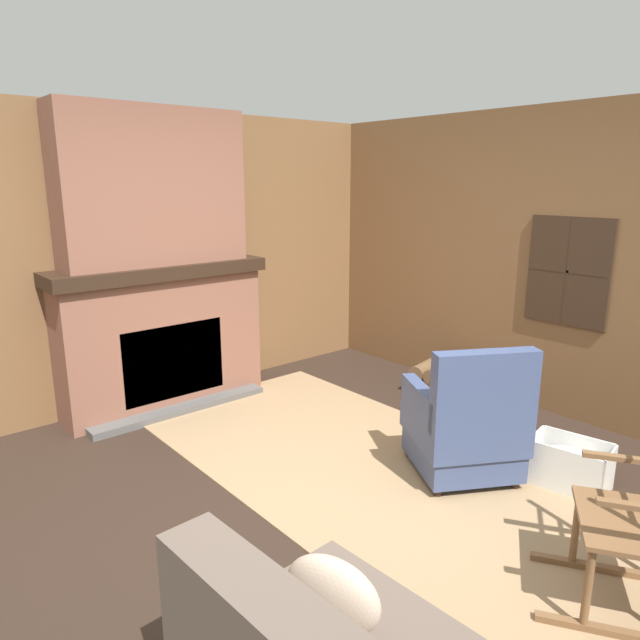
# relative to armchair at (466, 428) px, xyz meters

# --- Properties ---
(ground_plane) EXTENTS (14.00, 14.00, 0.00)m
(ground_plane) POSITION_rel_armchair_xyz_m (-0.28, -0.93, -0.35)
(ground_plane) COLOR #2D2119
(wood_panel_wall_left) EXTENTS (0.06, 5.42, 2.53)m
(wood_panel_wall_left) POSITION_rel_armchair_xyz_m (-2.72, -0.93, 0.92)
(wood_panel_wall_left) COLOR brown
(wood_panel_wall_left) RESTS_ON ground
(wood_panel_wall_back) EXTENTS (5.42, 0.09, 2.53)m
(wood_panel_wall_back) POSITION_rel_armchair_xyz_m (-0.28, 1.51, 0.91)
(wood_panel_wall_back) COLOR brown
(wood_panel_wall_back) RESTS_ON ground
(fireplace_hearth) EXTENTS (0.62, 1.84, 1.25)m
(fireplace_hearth) POSITION_rel_armchair_xyz_m (-2.47, -0.93, 0.27)
(fireplace_hearth) COLOR brown
(fireplace_hearth) RESTS_ON ground
(chimney_breast) EXTENTS (0.36, 1.53, 1.26)m
(chimney_breast) POSITION_rel_armchair_xyz_m (-2.49, -0.93, 1.53)
(chimney_breast) COLOR brown
(chimney_breast) RESTS_ON fireplace_hearth
(area_rug) EXTENTS (3.84, 1.81, 0.01)m
(area_rug) POSITION_rel_armchair_xyz_m (-0.45, -0.41, -0.34)
(area_rug) COLOR #997A56
(area_rug) RESTS_ON ground
(armchair) EXTENTS (0.90, 0.90, 0.94)m
(armchair) POSITION_rel_armchair_xyz_m (0.00, 0.00, 0.00)
(armchair) COLOR #3D4C75
(armchair) RESTS_ON ground
(firewood_stack) EXTENTS (0.51, 0.43, 0.28)m
(firewood_stack) POSITION_rel_armchair_xyz_m (-1.06, 1.09, -0.21)
(firewood_stack) COLOR brown
(firewood_stack) RESTS_ON ground
(laundry_basket) EXTENTS (0.52, 0.38, 0.31)m
(laundry_basket) POSITION_rel_armchair_xyz_m (0.52, 0.41, -0.19)
(laundry_basket) COLOR white
(laundry_basket) RESTS_ON ground
(oil_lamp_vase) EXTENTS (0.12, 0.12, 0.23)m
(oil_lamp_vase) POSITION_rel_armchair_xyz_m (-2.53, -1.23, 0.98)
(oil_lamp_vase) COLOR #99B29E
(oil_lamp_vase) RESTS_ON fireplace_hearth
(storage_case) EXTENTS (0.17, 0.22, 0.12)m
(storage_case) POSITION_rel_armchair_xyz_m (-2.53, -0.20, 0.96)
(storage_case) COLOR gray
(storage_case) RESTS_ON fireplace_hearth
(decorative_plate_on_mantel) EXTENTS (0.07, 0.27, 0.26)m
(decorative_plate_on_mantel) POSITION_rel_armchair_xyz_m (-2.55, -0.91, 1.03)
(decorative_plate_on_mantel) COLOR red
(decorative_plate_on_mantel) RESTS_ON fireplace_hearth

